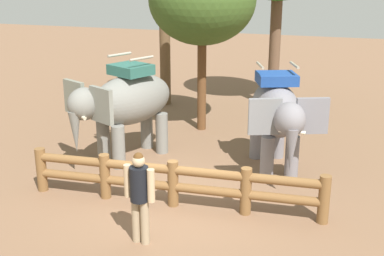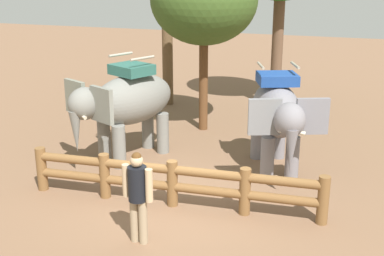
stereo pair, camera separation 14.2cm
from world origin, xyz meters
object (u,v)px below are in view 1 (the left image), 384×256
Objects in this scene: elephant_near_left at (126,103)px; tree_far_left at (202,0)px; log_fence at (173,180)px; elephant_center at (277,113)px; tourist_woman_in_black at (140,192)px.

tree_far_left is (1.14, 3.22, 2.51)m from elephant_near_left.
log_fence is at bearing -46.38° from elephant_near_left.
tourist_woman_in_black is at bearing -112.90° from elephant_center.
tree_far_left is at bearing 100.69° from log_fence.
tourist_woman_in_black reaches higher than log_fence.
elephant_near_left is at bearing -109.41° from tree_far_left.
elephant_near_left reaches higher than tourist_woman_in_black.
elephant_near_left reaches higher than log_fence.
elephant_center is 4.75m from tree_far_left.
elephant_near_left is 0.61× the size of tree_far_left.
elephant_center is at bearing 67.10° from tourist_woman_in_black.
tree_far_left is (-1.04, 5.50, 3.52)m from log_fence.
tourist_woman_in_black is (-0.04, -1.68, 0.46)m from log_fence.
elephant_center is at bearing -44.70° from tree_far_left.
elephant_near_left is at bearing 118.30° from tourist_woman_in_black.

